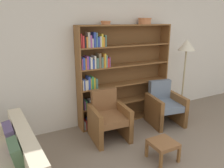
{
  "coord_description": "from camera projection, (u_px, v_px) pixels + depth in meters",
  "views": [
    {
      "loc": [
        -2.43,
        -1.33,
        2.12
      ],
      "look_at": [
        -0.6,
        2.18,
        0.95
      ],
      "focal_mm": 35.0,
      "sensor_mm": 36.0,
      "label": 1
    }
  ],
  "objects": [
    {
      "name": "wall_back",
      "position": [
        127.0,
        56.0,
        4.68
      ],
      "size": [
        12.0,
        0.06,
        2.75
      ],
      "color": "silver",
      "rests_on": "ground"
    },
    {
      "name": "bookshelf",
      "position": [
        116.0,
        75.0,
        4.47
      ],
      "size": [
        2.04,
        0.3,
        2.03
      ],
      "color": "brown",
      "rests_on": "ground"
    },
    {
      "name": "bowl_olive",
      "position": [
        106.0,
        22.0,
        4.06
      ],
      "size": [
        0.2,
        0.2,
        0.07
      ],
      "color": "#C67547",
      "rests_on": "bookshelf"
    },
    {
      "name": "bowl_cream",
      "position": [
        145.0,
        21.0,
        4.45
      ],
      "size": [
        0.28,
        0.28,
        0.12
      ],
      "color": "#C67547",
      "rests_on": "bookshelf"
    },
    {
      "name": "armchair_leather",
      "position": [
        108.0,
        118.0,
        4.0
      ],
      "size": [
        0.69,
        0.73,
        0.88
      ],
      "rotation": [
        0.0,
        0.0,
        3.06
      ],
      "color": "brown",
      "rests_on": "ground"
    },
    {
      "name": "armchair_cushioned",
      "position": [
        164.0,
        105.0,
        4.58
      ],
      "size": [
        0.74,
        0.77,
        0.88
      ],
      "rotation": [
        0.0,
        0.0,
        2.99
      ],
      "color": "brown",
      "rests_on": "ground"
    },
    {
      "name": "floor_lamp",
      "position": [
        186.0,
        50.0,
        4.74
      ],
      "size": [
        0.37,
        0.37,
        1.72
      ],
      "color": "tan",
      "rests_on": "ground"
    },
    {
      "name": "footstool",
      "position": [
        163.0,
        145.0,
        3.38
      ],
      "size": [
        0.39,
        0.39,
        0.31
      ],
      "color": "brown",
      "rests_on": "ground"
    }
  ]
}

